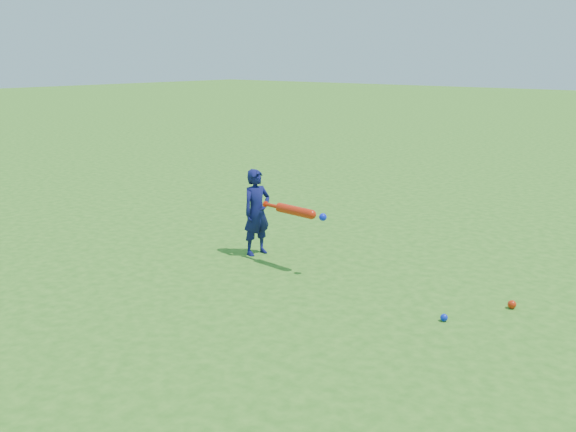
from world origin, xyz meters
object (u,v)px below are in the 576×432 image
object	(u,v)px
child	(257,212)
ground_ball_red	(512,304)
bat_swing	(298,211)
ground_ball_blue	(444,318)

from	to	relation	value
child	ground_ball_red	bearing A→B (deg)	-75.13
child	ground_ball_red	distance (m)	2.95
ground_ball_red	bat_swing	distance (m)	2.32
ground_ball_red	bat_swing	size ratio (longest dim) A/B	0.09
ground_ball_red	bat_swing	xyz separation A→B (m)	(-2.22, -0.36, 0.60)
bat_swing	ground_ball_blue	bearing A→B (deg)	-4.37
ground_ball_blue	ground_ball_red	bearing A→B (deg)	62.31
child	ground_ball_red	size ratio (longest dim) A/B	12.71
child	ground_ball_blue	size ratio (longest dim) A/B	15.07
child	ground_ball_blue	bearing A→B (deg)	-89.13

